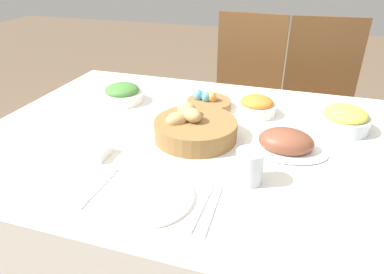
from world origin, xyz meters
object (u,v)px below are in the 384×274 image
object	(u,v)px
ham_platter	(286,143)
fork	(100,187)
butter_dish	(89,150)
pineapple_bowl	(344,119)
green_salad_bowl	(122,94)
carrot_bowl	(256,106)
drinking_cup	(249,167)
egg_basket	(208,102)
spoon	(213,210)
chair_far_right	(319,105)
bread_basket	(194,127)
chair_far_center	(243,96)
dinner_plate	(148,196)
knife	(201,208)

from	to	relation	value
ham_platter	fork	size ratio (longest dim) A/B	1.42
fork	butter_dish	distance (m)	0.20
pineapple_bowl	fork	xyz separation A→B (m)	(-0.68, -0.60, -0.04)
green_salad_bowl	carrot_bowl	bearing A→B (deg)	4.28
drinking_cup	egg_basket	bearing A→B (deg)	117.36
spoon	chair_far_right	bearing A→B (deg)	75.57
pineapple_bowl	drinking_cup	distance (m)	0.52
chair_far_right	pineapple_bowl	world-z (taller)	chair_far_right
chair_far_right	drinking_cup	xyz separation A→B (m)	(-0.24, -1.17, 0.25)
ham_platter	spoon	xyz separation A→B (m)	(-0.16, -0.38, -0.02)
green_salad_bowl	bread_basket	bearing A→B (deg)	-29.54
chair_far_right	carrot_bowl	world-z (taller)	chair_far_right
chair_far_center	pineapple_bowl	bearing A→B (deg)	-50.42
chair_far_center	pineapple_bowl	size ratio (longest dim) A/B	5.48
chair_far_right	bread_basket	xyz separation A→B (m)	(-0.47, -0.96, 0.24)
dinner_plate	knife	world-z (taller)	dinner_plate
ham_platter	dinner_plate	size ratio (longest dim) A/B	1.13
fork	ham_platter	bearing A→B (deg)	39.00
chair_far_center	fork	world-z (taller)	chair_far_center
fork	carrot_bowl	bearing A→B (deg)	62.55
chair_far_center	bread_basket	xyz separation A→B (m)	(-0.02, -0.96, 0.24)
fork	bread_basket	bearing A→B (deg)	66.75
carrot_bowl	chair_far_right	bearing A→B (deg)	67.11
carrot_bowl	knife	xyz separation A→B (m)	(-0.05, -0.64, -0.03)
bread_basket	green_salad_bowl	world-z (taller)	bread_basket
ham_platter	chair_far_right	bearing A→B (deg)	80.80
butter_dish	dinner_plate	bearing A→B (deg)	-28.37
ham_platter	pineapple_bowl	world-z (taller)	pineapple_bowl
ham_platter	butter_dish	xyz separation A→B (m)	(-0.62, -0.23, -0.01)
bread_basket	dinner_plate	bearing A→B (deg)	-92.70
dinner_plate	drinking_cup	distance (m)	0.30
chair_far_center	chair_far_right	bearing A→B (deg)	5.45
green_salad_bowl	butter_dish	size ratio (longest dim) A/B	1.28
dinner_plate	chair_far_center	bearing A→B (deg)	88.28
egg_basket	knife	distance (m)	0.66
chair_far_right	pineapple_bowl	bearing A→B (deg)	-91.86
carrot_bowl	spoon	world-z (taller)	carrot_bowl
egg_basket	pineapple_bowl	world-z (taller)	pineapple_bowl
chair_far_right	carrot_bowl	size ratio (longest dim) A/B	6.51
chair_far_center	ham_platter	xyz separation A→B (m)	(0.30, -0.95, 0.23)
knife	butter_dish	distance (m)	0.46
drinking_cup	bread_basket	bearing A→B (deg)	137.73
egg_basket	pineapple_bowl	distance (m)	0.54
pineapple_bowl	carrot_bowl	bearing A→B (deg)	173.09
chair_far_center	egg_basket	xyz separation A→B (m)	(-0.04, -0.68, 0.23)
knife	carrot_bowl	bearing A→B (deg)	86.78
knife	spoon	xyz separation A→B (m)	(0.03, 0.00, 0.00)
dinner_plate	spoon	distance (m)	0.18
pineapple_bowl	dinner_plate	size ratio (longest dim) A/B	0.75
chair_far_right	fork	distance (m)	1.49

